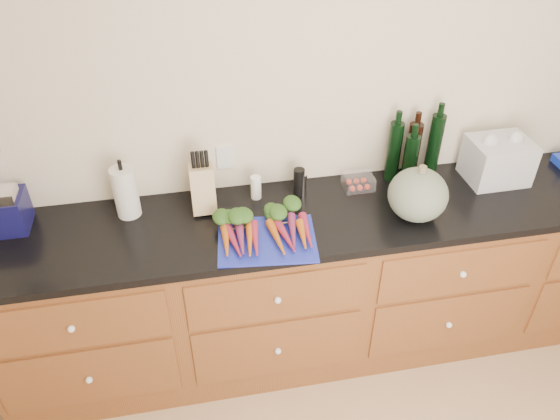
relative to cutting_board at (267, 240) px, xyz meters
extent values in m
cube|color=beige|center=(0.47, 0.48, 0.35)|extent=(4.10, 0.05, 2.60)
cube|color=brown|center=(0.47, 0.16, -0.50)|extent=(3.60, 0.60, 0.90)
cube|color=brown|center=(-0.88, -0.15, -0.23)|extent=(0.82, 0.01, 0.28)
sphere|color=white|center=(-0.88, -0.16, -0.23)|extent=(0.03, 0.03, 0.03)
cube|color=brown|center=(-0.88, -0.15, -0.59)|extent=(0.82, 0.01, 0.38)
sphere|color=white|center=(-0.88, -0.16, -0.59)|extent=(0.03, 0.03, 0.03)
cube|color=brown|center=(0.02, -0.15, -0.23)|extent=(0.82, 0.01, 0.28)
sphere|color=white|center=(0.02, -0.16, -0.23)|extent=(0.03, 0.03, 0.03)
cube|color=brown|center=(0.02, -0.15, -0.59)|extent=(0.82, 0.01, 0.38)
sphere|color=white|center=(0.02, -0.16, -0.59)|extent=(0.03, 0.03, 0.03)
cube|color=brown|center=(0.92, -0.15, -0.23)|extent=(0.82, 0.01, 0.28)
sphere|color=white|center=(0.92, -0.16, -0.23)|extent=(0.03, 0.03, 0.03)
cube|color=brown|center=(0.92, -0.15, -0.59)|extent=(0.82, 0.01, 0.38)
sphere|color=white|center=(0.92, -0.16, -0.59)|extent=(0.03, 0.03, 0.03)
cube|color=black|center=(0.47, 0.16, -0.03)|extent=(3.64, 0.62, 0.04)
cube|color=#1C29AE|center=(0.00, 0.00, 0.00)|extent=(0.47, 0.38, 0.01)
cone|color=#C25D16|center=(-0.18, -0.02, 0.03)|extent=(0.04, 0.21, 0.04)
cone|color=#9B213C|center=(-0.15, -0.02, 0.03)|extent=(0.04, 0.21, 0.04)
cone|color=#7B2651|center=(-0.11, -0.02, 0.03)|extent=(0.04, 0.21, 0.04)
cone|color=#C25D16|center=(-0.08, -0.02, 0.03)|extent=(0.04, 0.21, 0.04)
cone|color=#9B213C|center=(-0.05, -0.02, 0.03)|extent=(0.04, 0.21, 0.04)
ellipsoid|color=#224416|center=(-0.11, 0.14, 0.04)|extent=(0.21, 0.12, 0.06)
cone|color=#C25D16|center=(0.05, -0.02, 0.03)|extent=(0.04, 0.21, 0.04)
cone|color=#9B213C|center=(0.08, -0.02, 0.03)|extent=(0.04, 0.21, 0.04)
cone|color=#7B2651|center=(0.11, -0.02, 0.03)|extent=(0.04, 0.21, 0.04)
cone|color=#C25D16|center=(0.15, -0.02, 0.03)|extent=(0.04, 0.21, 0.04)
cone|color=#9B213C|center=(0.18, -0.02, 0.03)|extent=(0.04, 0.21, 0.04)
ellipsoid|color=#224416|center=(0.11, 0.14, 0.04)|extent=(0.21, 0.12, 0.06)
ellipsoid|color=#566353|center=(0.72, 0.05, 0.12)|extent=(0.28, 0.28, 0.25)
cube|color=#0E0D40|center=(-1.15, 0.32, 0.08)|extent=(0.18, 0.18, 0.17)
cylinder|color=silver|center=(-0.61, 0.32, 0.12)|extent=(0.11, 0.11, 0.25)
cube|color=tan|center=(-0.26, 0.30, 0.11)|extent=(0.11, 0.11, 0.23)
cylinder|color=white|center=(0.00, 0.34, 0.05)|extent=(0.05, 0.05, 0.12)
cylinder|color=black|center=(0.22, 0.34, 0.06)|extent=(0.06, 0.06, 0.14)
cylinder|color=silver|center=(0.24, 0.34, 0.05)|extent=(0.05, 0.05, 0.11)
cube|color=white|center=(0.53, 0.33, 0.03)|extent=(0.15, 0.12, 0.07)
cylinder|color=black|center=(0.72, 0.38, 0.16)|extent=(0.07, 0.07, 0.32)
cylinder|color=black|center=(0.83, 0.39, 0.14)|extent=(0.07, 0.07, 0.30)
cylinder|color=black|center=(0.93, 0.38, 0.17)|extent=(0.07, 0.07, 0.34)
cylinder|color=black|center=(0.78, 0.32, 0.13)|extent=(0.07, 0.07, 0.28)
camera|label=1|loc=(-0.29, -1.85, 1.59)|focal=35.00mm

